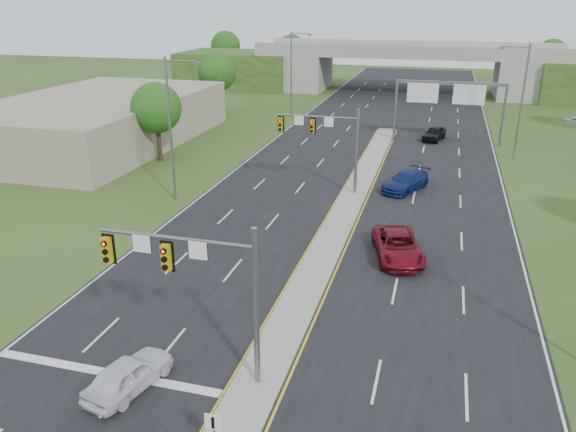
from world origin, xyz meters
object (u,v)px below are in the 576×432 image
at_px(car_white, 129,374).
at_px(car_far_b, 406,181).
at_px(keep_right_sign, 214,431).
at_px(overpass, 408,71).
at_px(signal_mast_far, 329,136).
at_px(signal_mast_near, 200,276).
at_px(car_far_c, 434,133).
at_px(car_far_a, 398,246).
at_px(sign_gantry, 448,95).

distance_m(car_white, car_far_b, 30.17).
bearing_deg(keep_right_sign, overpass, 90.00).
relative_size(keep_right_sign, overpass, 0.03).
xyz_separation_m(signal_mast_far, keep_right_sign, (2.26, -29.45, -3.21)).
distance_m(overpass, car_white, 81.85).
height_order(signal_mast_near, car_far_c, signal_mast_near).
bearing_deg(overpass, car_far_b, -85.80).
xyz_separation_m(signal_mast_far, car_far_a, (6.70, -11.12, -3.92)).
distance_m(signal_mast_near, car_far_b, 28.24).
height_order(signal_mast_near, sign_gantry, signal_mast_near).
height_order(overpass, car_far_a, overpass).
height_order(signal_mast_far, car_far_b, signal_mast_far).
distance_m(signal_mast_far, car_far_a, 13.56).
xyz_separation_m(keep_right_sign, car_white, (-4.94, 2.88, -0.79)).
relative_size(signal_mast_near, sign_gantry, 0.60).
xyz_separation_m(keep_right_sign, car_far_c, (5.59, 50.56, -0.73)).
relative_size(signal_mast_near, car_white, 1.70).
distance_m(signal_mast_far, sign_gantry, 21.91).
height_order(keep_right_sign, car_far_a, keep_right_sign).
relative_size(signal_mast_far, keep_right_sign, 3.18).
bearing_deg(overpass, car_white, -93.46).
relative_size(sign_gantry, car_far_c, 2.59).
relative_size(signal_mast_far, sign_gantry, 0.60).
bearing_deg(keep_right_sign, signal_mast_far, 94.39).
relative_size(keep_right_sign, sign_gantry, 0.19).
distance_m(sign_gantry, car_far_a, 31.51).
relative_size(keep_right_sign, car_far_a, 0.39).
bearing_deg(car_far_a, car_far_b, 78.08).
distance_m(keep_right_sign, car_far_c, 50.87).
height_order(signal_mast_far, sign_gantry, signal_mast_far).
xyz_separation_m(overpass, car_white, (-4.94, -81.65, -2.83)).
relative_size(signal_mast_far, overpass, 0.09).
distance_m(overpass, car_far_b, 53.01).
distance_m(sign_gantry, car_far_b, 18.48).
height_order(car_far_a, car_far_b, car_far_a).
height_order(signal_mast_far, overpass, overpass).
xyz_separation_m(overpass, car_far_c, (5.59, -33.97, -2.77)).
xyz_separation_m(signal_mast_near, keep_right_sign, (2.26, -4.45, -3.21)).
height_order(sign_gantry, car_far_c, sign_gantry).
distance_m(keep_right_sign, car_white, 5.77).
bearing_deg(car_far_a, signal_mast_near, -130.05).
xyz_separation_m(sign_gantry, overpass, (-6.68, 35.08, -1.69)).
bearing_deg(car_far_c, car_far_b, -80.37).
xyz_separation_m(signal_mast_far, car_white, (-2.68, -26.58, -4.00)).
distance_m(sign_gantry, car_white, 48.21).
height_order(signal_mast_near, keep_right_sign, signal_mast_near).
distance_m(car_far_a, car_far_b, 13.41).
height_order(keep_right_sign, car_far_c, keep_right_sign).
bearing_deg(car_far_b, keep_right_sign, -72.19).
relative_size(signal_mast_far, car_far_b, 1.33).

